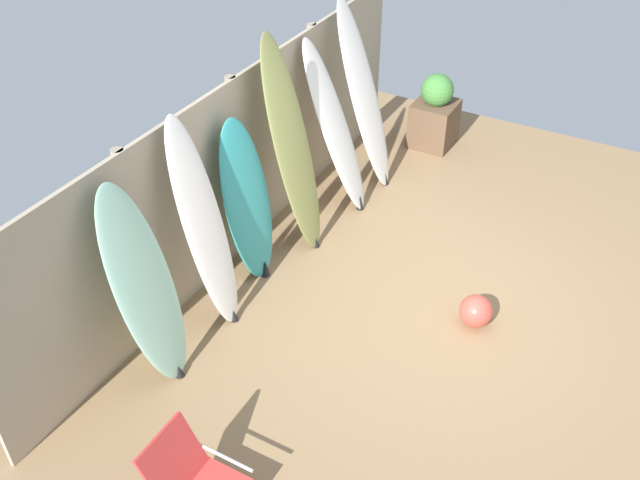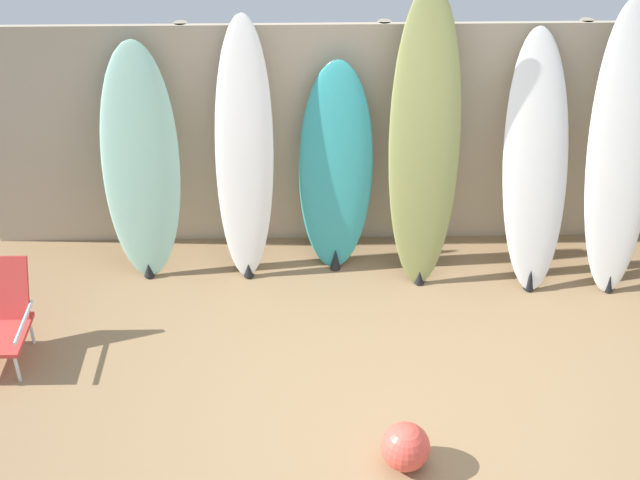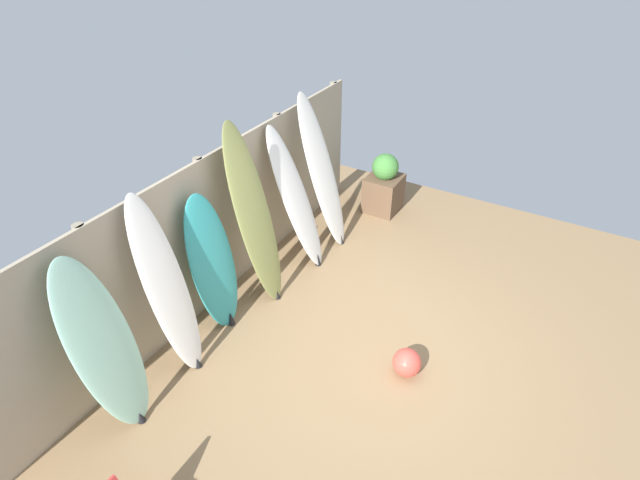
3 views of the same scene
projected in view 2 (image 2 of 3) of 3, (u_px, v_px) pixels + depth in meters
name	position (u px, v px, depth m)	size (l,w,h in m)	color
ground	(398.00, 412.00, 5.61)	(7.68, 7.68, 0.00)	#8E704C
fence_back	(380.00, 137.00, 6.76)	(6.08, 0.11, 1.80)	tan
surfboard_seafoam_0	(141.00, 164.00, 6.48)	(0.58, 0.50, 1.75)	#9ED6BC
surfboard_white_1	(244.00, 153.00, 6.44)	(0.45, 0.53, 1.93)	white
surfboard_teal_2	(336.00, 170.00, 6.56)	(0.59, 0.44, 1.61)	teal
surfboard_olive_3	(424.00, 143.00, 6.33)	(0.53, 0.59, 2.15)	olive
surfboard_white_4	(535.00, 164.00, 6.42)	(0.50, 0.77, 1.82)	white
surfboard_white_5	(621.00, 153.00, 6.33)	(0.52, 0.74, 2.04)	white
beach_ball	(405.00, 447.00, 5.18)	(0.29, 0.29, 0.29)	#E54C3F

